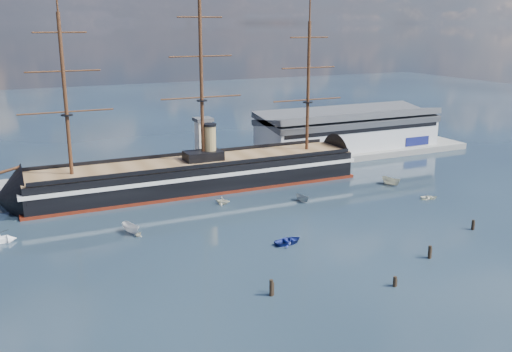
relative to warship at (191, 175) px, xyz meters
name	(u,v)px	position (x,y,z in m)	size (l,w,h in m)	color
ground	(240,208)	(5.65, -20.00, -4.04)	(600.00, 600.00, 0.00)	black
quay	(222,170)	(15.65, 16.00, -4.04)	(180.00, 18.00, 2.00)	slate
warehouse	(348,130)	(63.65, 20.00, 3.95)	(63.00, 21.00, 11.60)	#B7BABC
quay_tower	(204,142)	(8.65, 13.00, 5.72)	(5.00, 5.00, 15.00)	silver
warship	(191,175)	(0.00, 0.00, 0.00)	(112.92, 16.70, 53.94)	black
motorboat_a	(131,234)	(-22.36, -26.06, -4.04)	(6.90, 2.53, 2.76)	silver
motorboat_b	(288,244)	(5.11, -45.42, -4.04)	(3.78, 1.51, 1.76)	navy
motorboat_c	(303,202)	(21.74, -22.24, -4.04)	(5.45, 2.00, 2.18)	gray
motorboat_d	(223,204)	(2.84, -15.60, -4.04)	(5.97, 2.59, 2.19)	silver
motorboat_e	(429,199)	(52.09, -34.02, -4.04)	(2.67, 1.07, 1.25)	white
motorboat_f	(391,185)	(51.33, -19.58, -4.04)	(6.97, 2.55, 2.79)	beige
motorboat_g	(138,236)	(-21.40, -28.27, -4.04)	(3.27, 1.42, 1.20)	beige
piling_near_left	(271,296)	(-8.42, -64.36, -4.04)	(0.64, 0.64, 3.56)	black
piling_near_mid	(395,287)	(12.07, -70.32, -4.04)	(0.64, 0.64, 2.53)	black
piling_near_right	(429,258)	(25.73, -63.52, -4.04)	(0.64, 0.64, 3.27)	black
piling_far_right	(472,230)	(45.00, -55.48, -4.04)	(0.64, 0.64, 2.95)	black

